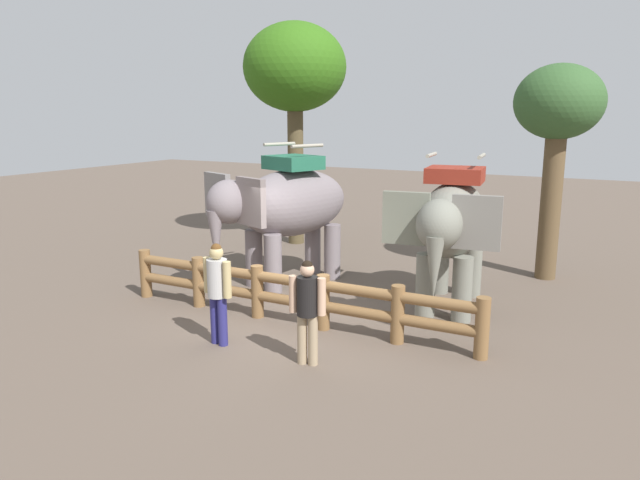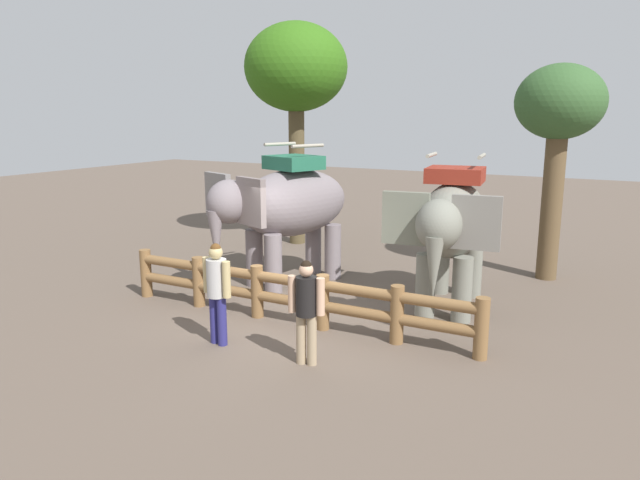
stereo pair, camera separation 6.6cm
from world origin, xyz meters
The scene contains 8 objects.
ground_plane centered at (0.00, 0.00, 0.00)m, with size 60.00×60.00×0.00m, color brown.
log_fence centered at (0.00, -0.15, 0.60)m, with size 7.55×0.30×1.05m.
elephant_near_left centered at (-1.47, 2.13, 1.85)m, with size 2.78×3.92×3.29m.
elephant_center centered at (2.45, 2.08, 1.78)m, with size 2.11×3.75×3.18m.
tourist_woman_in_black centered at (-0.54, -1.64, 1.04)m, with size 0.63×0.41×1.81m.
tourist_man_in_blue centered at (1.24, -1.66, 1.00)m, with size 0.60×0.39×1.72m.
tree_far_left centered at (-3.54, 6.15, 5.16)m, with size 3.04×3.04×6.57m.
tree_back_center centered at (3.89, 5.55, 3.96)m, with size 2.04×2.04×5.09m.
Camera 1 is at (5.64, -9.47, 3.98)m, focal length 33.35 mm.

